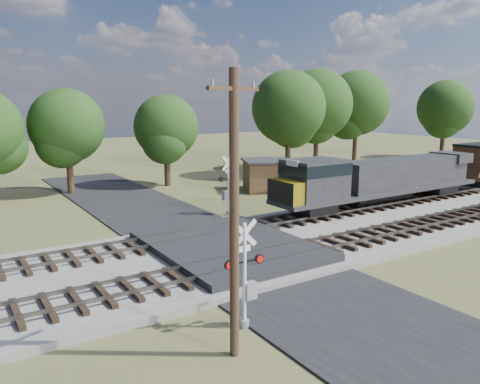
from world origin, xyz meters
TOP-DOWN VIEW (x-y plane):
  - ground at (0.00, 0.00)m, footprint 160.00×160.00m
  - ballast_bed at (10.00, 0.50)m, footprint 140.00×10.00m
  - road at (0.00, 0.00)m, footprint 7.00×60.00m
  - crossing_panel at (0.00, 0.50)m, footprint 7.00×9.00m
  - track_near at (3.12, -2.00)m, footprint 140.00×2.60m
  - track_far at (3.12, 3.00)m, footprint 140.00×2.60m
  - crossing_signal_near at (-3.51, -6.38)m, footprint 1.51×0.33m
  - crossing_signal_far at (4.22, 7.55)m, footprint 1.63×0.38m
  - utility_pole at (-4.80, -7.68)m, footprint 1.99×0.71m
  - equipment_shed at (11.67, 13.37)m, footprint 5.17×5.17m
  - treeline at (13.39, 20.43)m, footprint 79.73×11.55m

SIDE VIEW (x-z plane):
  - ground at x=0.00m, z-range 0.00..0.00m
  - road at x=0.00m, z-range 0.00..0.08m
  - ballast_bed at x=10.00m, z-range 0.00..0.30m
  - crossing_panel at x=0.00m, z-range 0.01..0.62m
  - track_near at x=3.12m, z-range 0.25..0.58m
  - track_far at x=3.12m, z-range 0.25..0.58m
  - equipment_shed at x=11.67m, z-range 0.02..2.69m
  - crossing_signal_near at x=-3.51m, z-range -0.31..3.43m
  - crossing_signal_far at x=4.22m, z-range -0.34..3.70m
  - utility_pole at x=-4.80m, z-range 0.25..8.64m
  - treeline at x=13.39m, z-range 0.86..12.18m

